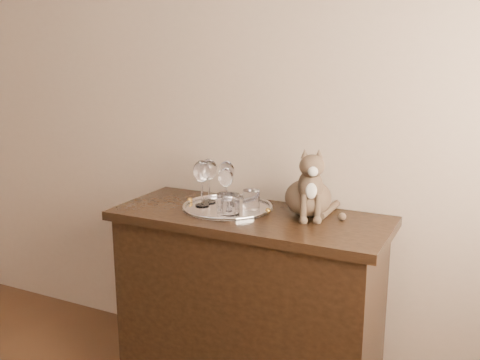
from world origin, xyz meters
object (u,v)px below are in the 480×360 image
object	(u,v)px
tray	(228,208)
wine_glass_a	(209,181)
tumbler_b	(225,203)
sideboard	(249,304)
wine_glass_c	(202,183)
tumbler_c	(251,200)
wine_glass_d	(226,188)
cat	(309,180)
wine_glass_b	(226,182)
tumbler_a	(231,204)

from	to	relation	value
tray	wine_glass_a	size ratio (longest dim) A/B	1.96
tumbler_b	sideboard	bearing A→B (deg)	30.37
wine_glass_a	wine_glass_c	bearing A→B (deg)	-89.74
wine_glass_a	tumbler_c	bearing A→B (deg)	-3.19
tumbler_c	wine_glass_d	bearing A→B (deg)	-166.52
tumbler_b	wine_glass_d	bearing A→B (deg)	116.11
wine_glass_c	tumbler_b	world-z (taller)	wine_glass_c
cat	tray	bearing A→B (deg)	168.02
wine_glass_b	tumbler_c	distance (m)	0.17
wine_glass_a	cat	bearing A→B (deg)	4.37
tumbler_b	cat	bearing A→B (deg)	25.45
wine_glass_d	tumbler_a	xyz separation A→B (m)	(0.07, -0.09, -0.05)
tumbler_b	wine_glass_c	bearing A→B (deg)	159.61
sideboard	wine_glass_c	xyz separation A→B (m)	(-0.24, 0.00, 0.54)
wine_glass_b	tumbler_c	bearing A→B (deg)	-18.85
wine_glass_a	cat	distance (m)	0.47
tray	wine_glass_b	size ratio (longest dim) A/B	2.08
wine_glass_c	cat	bearing A→B (deg)	11.91
wine_glass_c	tumbler_c	bearing A→B (deg)	12.90
sideboard	tray	xyz separation A→B (m)	(-0.12, 0.02, 0.43)
wine_glass_a	wine_glass_c	xyz separation A→B (m)	(0.00, -0.06, 0.00)
wine_glass_c	wine_glass_d	bearing A→B (deg)	12.28
tray	wine_glass_b	bearing A→B (deg)	120.57
tumbler_c	sideboard	bearing A→B (deg)	-72.82
cat	tumbler_a	bearing A→B (deg)	-175.25
tumbler_b	cat	xyz separation A→B (m)	(0.32, 0.15, 0.10)
wine_glass_d	tumbler_b	world-z (taller)	wine_glass_d
tumbler_b	tumbler_c	size ratio (longest dim) A/B	1.00
wine_glass_b	cat	xyz separation A→B (m)	(0.39, -0.00, 0.05)
cat	wine_glass_b	bearing A→B (deg)	155.40
cat	tumbler_b	bearing A→B (deg)	-178.68
tray	tumbler_b	distance (m)	0.09
tumbler_b	wine_glass_a	bearing A→B (deg)	141.34
tumbler_c	cat	world-z (taller)	cat
wine_glass_c	cat	world-z (taller)	cat
wine_glass_a	tumbler_a	size ratio (longest dim) A/B	2.31
sideboard	wine_glass_a	size ratio (longest dim) A/B	5.89
sideboard	tumbler_c	distance (m)	0.48
sideboard	wine_glass_b	xyz separation A→B (m)	(-0.17, 0.10, 0.53)
wine_glass_c	tumbler_b	bearing A→B (deg)	-20.39
wine_glass_b	tumbler_a	bearing A→B (deg)	-57.46
wine_glass_a	wine_glass_d	size ratio (longest dim) A/B	1.14
wine_glass_b	tumbler_a	xyz separation A→B (m)	(0.10, -0.16, -0.05)
sideboard	tray	bearing A→B (deg)	168.48
tumbler_a	tumbler_b	xyz separation A→B (m)	(-0.03, 0.01, -0.00)
tumbler_c	cat	distance (m)	0.27
wine_glass_a	wine_glass_c	world-z (taller)	wine_glass_c
tray	wine_glass_c	world-z (taller)	wine_glass_c
wine_glass_b	wine_glass_c	distance (m)	0.12
sideboard	tumbler_b	size ratio (longest dim) A/B	14.23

